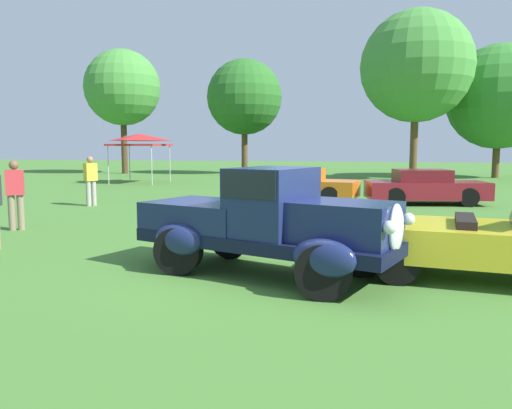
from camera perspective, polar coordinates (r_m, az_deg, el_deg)
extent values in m
plane|color=#42752D|center=(8.18, -0.06, -7.71)|extent=(120.00, 120.00, 0.00)
cube|color=black|center=(7.93, 1.14, -4.03)|extent=(4.43, 2.77, 0.20)
cube|color=navy|center=(7.31, 9.60, -2.01)|extent=(1.83, 1.55, 0.60)
ellipsoid|color=silver|center=(7.05, 15.59, -2.65)|extent=(0.33, 0.54, 0.68)
cube|color=navy|center=(7.78, 1.87, 0.38)|extent=(1.41, 1.63, 1.04)
cube|color=black|center=(7.76, 1.88, 2.58)|extent=(1.33, 1.63, 0.40)
cube|color=navy|center=(8.54, -5.69, -1.25)|extent=(2.19, 1.94, 0.48)
ellipsoid|color=navy|center=(8.01, 11.98, -4.06)|extent=(0.99, 0.65, 0.52)
ellipsoid|color=navy|center=(6.70, 7.70, -6.07)|extent=(0.99, 0.65, 0.52)
ellipsoid|color=navy|center=(9.16, -2.90, -2.59)|extent=(0.99, 0.65, 0.52)
ellipsoid|color=navy|center=(8.04, -8.82, -3.96)|extent=(0.99, 0.65, 0.52)
sphere|color=silver|center=(7.45, 16.91, -1.58)|extent=(0.18, 0.18, 0.18)
sphere|color=silver|center=(6.61, 14.90, -2.53)|extent=(0.18, 0.18, 0.18)
cylinder|color=black|center=(8.05, 11.95, -5.32)|extent=(0.76, 0.24, 0.76)
cylinder|color=black|center=(6.74, 7.67, -7.56)|extent=(0.76, 0.24, 0.76)
cylinder|color=black|center=(9.19, -2.89, -3.70)|extent=(0.76, 0.24, 0.76)
cylinder|color=black|center=(8.08, -8.79, -5.22)|extent=(0.76, 0.24, 0.76)
cube|color=yellow|center=(8.43, 25.43, -3.97)|extent=(4.59, 2.32, 0.52)
cube|color=black|center=(8.37, 22.64, -2.25)|extent=(0.45, 1.23, 0.28)
cylinder|color=black|center=(9.22, 16.50, -4.25)|extent=(0.66, 0.20, 0.66)
cylinder|color=black|center=(7.71, 15.69, -6.34)|extent=(0.66, 0.20, 0.66)
cube|color=orange|center=(18.60, 5.23, 1.89)|extent=(4.23, 2.26, 0.60)
cube|color=#BB5914|center=(18.61, 4.76, 3.44)|extent=(1.97, 1.69, 0.44)
cylinder|color=black|center=(17.57, 8.32, 0.98)|extent=(0.64, 0.22, 0.64)
cylinder|color=black|center=(18.25, 0.91, 1.26)|extent=(0.64, 0.22, 0.64)
cube|color=maroon|center=(18.63, 18.71, 1.57)|extent=(4.29, 2.35, 0.60)
cube|color=maroon|center=(18.55, 18.29, 3.12)|extent=(2.01, 1.73, 0.44)
cylinder|color=black|center=(18.30, 23.03, 0.74)|extent=(0.64, 0.22, 0.64)
cylinder|color=black|center=(17.60, 15.57, 0.81)|extent=(0.64, 0.22, 0.64)
cylinder|color=#9E998E|center=(17.98, -18.47, 1.19)|extent=(0.16, 0.16, 0.86)
cylinder|color=#9E998E|center=(18.08, -17.91, 1.23)|extent=(0.16, 0.16, 0.86)
cube|color=gold|center=(17.98, -18.28, 3.53)|extent=(0.41, 0.47, 0.60)
sphere|color=#936B4C|center=(17.96, -18.32, 4.86)|extent=(0.22, 0.22, 0.22)
cylinder|color=#7F7056|center=(13.49, -25.97, -0.85)|extent=(0.16, 0.16, 0.86)
cylinder|color=#7F7056|center=(13.47, -25.12, -0.81)|extent=(0.16, 0.16, 0.86)
cube|color=#D1333D|center=(13.41, -25.70, 2.26)|extent=(0.47, 0.41, 0.60)
sphere|color=brown|center=(13.39, -25.79, 4.06)|extent=(0.22, 0.22, 0.22)
cylinder|color=#B7B7BC|center=(29.10, -9.75, 4.55)|extent=(0.05, 0.05, 2.05)
cylinder|color=#B7B7BC|center=(26.81, -11.75, 4.34)|extent=(0.05, 0.05, 2.05)
cylinder|color=#B7B7BC|center=(30.12, -14.14, 4.52)|extent=(0.05, 0.05, 2.05)
cylinder|color=#B7B7BC|center=(27.92, -16.42, 4.30)|extent=(0.05, 0.05, 2.05)
cube|color=red|center=(28.44, -13.07, 6.60)|extent=(2.76, 2.76, 0.10)
pyramid|color=red|center=(28.45, -13.10, 7.44)|extent=(2.70, 2.70, 0.38)
cylinder|color=#47331E|center=(38.93, -14.74, 6.95)|extent=(0.44, 0.44, 4.80)
sphere|color=#428938|center=(39.17, -14.91, 12.70)|extent=(5.54, 5.54, 5.54)
cylinder|color=brown|center=(36.92, -1.31, 6.63)|extent=(0.44, 0.44, 4.07)
sphere|color=#286623|center=(37.09, -1.32, 12.09)|extent=(5.42, 5.42, 5.42)
cylinder|color=brown|center=(31.73, 17.48, 7.09)|extent=(0.44, 0.44, 4.90)
sphere|color=#428938|center=(32.07, 17.75, 14.71)|extent=(6.56, 6.56, 6.56)
cylinder|color=brown|center=(35.93, 25.61, 5.40)|extent=(0.44, 0.44, 3.34)
sphere|color=#337A2D|center=(36.07, 25.89, 10.94)|extent=(6.60, 6.60, 6.60)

